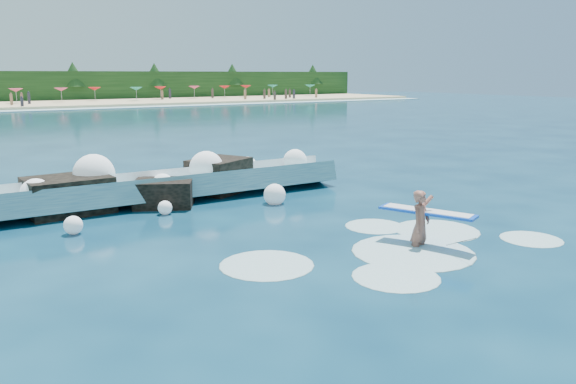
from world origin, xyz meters
TOP-DOWN VIEW (x-y plane):
  - ground at (0.00, 0.00)m, footprint 200.00×200.00m
  - breaking_wave at (-1.12, 8.06)m, footprint 15.91×2.57m
  - rock_cluster at (-0.74, 7.91)m, footprint 8.44×3.60m
  - surfer_with_board at (3.70, -1.12)m, footprint 1.55×2.99m
  - wave_spray at (-1.69, 7.84)m, footprint 14.92×4.24m
  - surf_foam at (3.18, -0.89)m, footprint 9.34×5.48m

SIDE VIEW (x-z plane):
  - ground at x=0.00m, z-range 0.00..0.00m
  - surf_foam at x=3.18m, z-range -0.08..0.08m
  - breaking_wave at x=-1.12m, z-range -0.21..1.16m
  - rock_cluster at x=-0.74m, z-range -0.28..1.25m
  - surfer_with_board at x=3.70m, z-range -0.24..1.62m
  - wave_spray at x=-1.69m, z-range -0.04..1.87m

